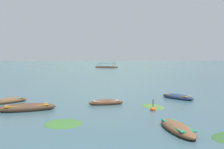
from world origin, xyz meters
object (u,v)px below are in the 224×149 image
at_px(rowboat_5, 9,101).
at_px(mooring_buoy, 153,109).
at_px(rowboat_1, 177,128).
at_px(rowboat_0, 27,108).
at_px(rowboat_6, 178,97).
at_px(ferry_0, 107,67).
at_px(rowboat_2, 106,102).

bearing_deg(rowboat_5, mooring_buoy, -15.93).
bearing_deg(rowboat_1, rowboat_0, 151.02).
relative_size(rowboat_5, mooring_buoy, 3.32).
xyz_separation_m(rowboat_0, rowboat_5, (-2.86, 3.53, -0.04)).
relative_size(rowboat_0, mooring_buoy, 4.59).
distance_m(rowboat_0, rowboat_1, 11.74).
bearing_deg(rowboat_6, ferry_0, 95.02).
bearing_deg(rowboat_0, ferry_0, 87.16).
bearing_deg(ferry_0, mooring_buoy, -87.27).
height_order(rowboat_1, ferry_0, ferry_0).
bearing_deg(rowboat_5, rowboat_1, -35.05).
relative_size(rowboat_1, rowboat_2, 1.25).
bearing_deg(rowboat_1, ferry_0, 92.79).
height_order(rowboat_0, rowboat_1, rowboat_0).
relative_size(rowboat_5, rowboat_6, 0.90).
relative_size(rowboat_1, ferry_0, 0.37).
distance_m(rowboat_2, rowboat_5, 9.07).
height_order(rowboat_5, rowboat_6, rowboat_6).
height_order(rowboat_6, mooring_buoy, mooring_buoy).
bearing_deg(rowboat_5, rowboat_6, 8.06).
bearing_deg(mooring_buoy, rowboat_5, 164.07).
distance_m(rowboat_0, rowboat_6, 14.65).
height_order(rowboat_0, rowboat_2, rowboat_0).
bearing_deg(rowboat_0, rowboat_2, 23.20).
relative_size(rowboat_1, mooring_buoy, 4.04).
xyz_separation_m(rowboat_5, ferry_0, (7.90, 98.00, 0.26)).
height_order(rowboat_0, rowboat_6, rowboat_0).
bearing_deg(rowboat_2, rowboat_5, 174.40).
height_order(rowboat_0, ferry_0, ferry_0).
height_order(rowboat_0, mooring_buoy, mooring_buoy).
bearing_deg(rowboat_5, rowboat_0, -50.94).
bearing_deg(rowboat_2, mooring_buoy, -36.54).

